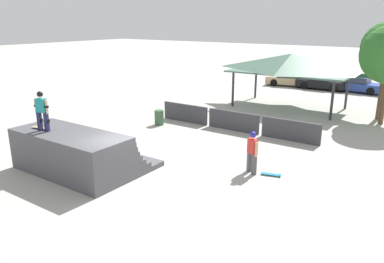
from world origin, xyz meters
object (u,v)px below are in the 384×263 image
(parked_car_blue, at_px, (357,85))
(parked_car_tan, at_px, (290,79))
(skateboard_on_deck, at_px, (41,128))
(bystander_walking, at_px, (252,149))
(skateboard_on_ground, at_px, (272,174))
(trash_bin, at_px, (159,118))
(parked_car_black, at_px, (321,82))
(skater_on_deck, at_px, (42,108))

(parked_car_blue, bearing_deg, parked_car_tan, -171.97)
(skateboard_on_deck, distance_m, parked_car_tan, 24.84)
(parked_car_blue, bearing_deg, skateboard_on_deck, -99.20)
(bystander_walking, relative_size, skateboard_on_ground, 2.14)
(parked_car_blue, bearing_deg, trash_bin, -106.47)
(skateboard_on_ground, distance_m, parked_car_blue, 20.57)
(trash_bin, distance_m, parked_car_tan, 17.13)
(skateboard_on_deck, relative_size, bystander_walking, 0.48)
(bystander_walking, bearing_deg, parked_car_black, -47.71)
(skater_on_deck, relative_size, trash_bin, 1.84)
(skater_on_deck, distance_m, parked_car_black, 25.11)
(parked_car_blue, bearing_deg, skater_on_deck, -98.42)
(skater_on_deck, height_order, bystander_walking, skater_on_deck)
(parked_car_tan, bearing_deg, parked_car_blue, -7.59)
(skateboard_on_ground, bearing_deg, parked_car_black, 86.52)
(parked_car_black, relative_size, parked_car_blue, 0.94)
(bystander_walking, relative_size, parked_car_tan, 0.39)
(trash_bin, xyz_separation_m, parked_car_tan, (1.32, 17.08, 0.18))
(parked_car_tan, xyz_separation_m, parked_car_blue, (5.75, 0.23, -0.00))
(parked_car_black, bearing_deg, bystander_walking, -81.72)
(parked_car_tan, relative_size, parked_car_black, 1.07)
(bystander_walking, xyz_separation_m, trash_bin, (-7.49, 3.41, -0.57))
(skater_on_deck, xyz_separation_m, bystander_walking, (6.76, 4.40, -1.55))
(skateboard_on_deck, xyz_separation_m, parked_car_blue, (6.69, 25.02, -1.10))
(parked_car_black, bearing_deg, skater_on_deck, -98.86)
(skater_on_deck, xyz_separation_m, skateboard_on_ground, (7.55, 4.59, -2.49))
(trash_bin, relative_size, parked_car_black, 0.21)
(skateboard_on_ground, relative_size, parked_car_blue, 0.18)
(bystander_walking, xyz_separation_m, parked_car_blue, (-0.41, 20.71, -0.39))
(trash_bin, bearing_deg, skater_on_deck, -84.73)
(skateboard_on_deck, height_order, parked_car_tan, skateboard_on_deck)
(parked_car_black, xyz_separation_m, parked_car_blue, (2.88, 0.33, 0.00))
(skateboard_on_ground, bearing_deg, trash_bin, 143.79)
(skateboard_on_ground, height_order, parked_car_black, parked_car_black)
(parked_car_blue, bearing_deg, skateboard_on_ground, -80.90)
(trash_bin, relative_size, parked_car_tan, 0.19)
(parked_car_tan, bearing_deg, skateboard_on_ground, -80.96)
(skater_on_deck, bearing_deg, parked_car_blue, 61.30)
(parked_car_blue, bearing_deg, parked_car_black, -167.64)
(trash_bin, height_order, parked_car_tan, parked_car_tan)
(skateboard_on_deck, distance_m, skateboard_on_ground, 9.22)
(skateboard_on_ground, xyz_separation_m, trash_bin, (-8.27, 3.23, 0.37))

